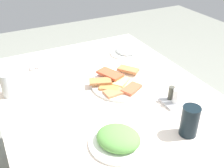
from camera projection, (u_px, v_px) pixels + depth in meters
dining_table at (105, 104)px, 1.29m from camera, size 1.19×0.95×0.70m
pide_platter at (120, 83)px, 1.30m from camera, size 0.29×0.31×0.04m
salad_plate_greens at (126, 51)px, 1.60m from camera, size 0.19×0.19×0.05m
salad_plate_rice at (118, 139)px, 0.95m from camera, size 0.22×0.22×0.06m
soda_can at (190, 121)px, 0.98m from camera, size 0.08×0.08×0.12m
drinking_glass at (8, 85)px, 1.20m from camera, size 0.06×0.06×0.11m
paper_napkin at (33, 62)px, 1.51m from camera, size 0.15×0.15×0.00m
fork at (36, 61)px, 1.51m from camera, size 0.18×0.05×0.00m
spoon at (30, 62)px, 1.50m from camera, size 0.19×0.04×0.00m
condiment_caddy at (173, 99)px, 1.16m from camera, size 0.09×0.09×0.08m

